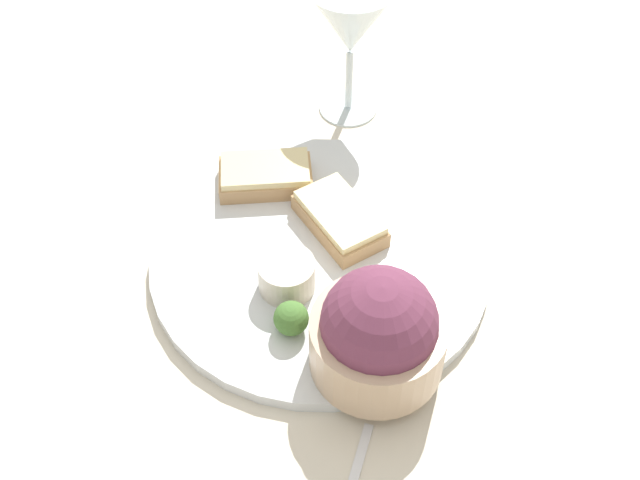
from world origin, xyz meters
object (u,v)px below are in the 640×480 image
(cheese_toast_near, at_px, (337,217))
(wine_glass, at_px, (351,24))
(cheese_toast_far, at_px, (265,175))
(salad_bowl, at_px, (378,333))
(sauce_ramekin, at_px, (287,274))

(cheese_toast_near, relative_size, wine_glass, 0.70)
(cheese_toast_far, distance_m, wine_glass, 0.19)
(salad_bowl, distance_m, wine_glass, 0.37)
(cheese_toast_far, bearing_deg, cheese_toast_near, 170.64)
(cheese_toast_far, bearing_deg, sauce_ramekin, 130.42)
(sauce_ramekin, bearing_deg, cheese_toast_far, -49.58)
(salad_bowl, distance_m, cheese_toast_far, 0.25)
(wine_glass, bearing_deg, sauce_ramekin, 106.49)
(sauce_ramekin, distance_m, wine_glass, 0.30)
(sauce_ramekin, xyz_separation_m, cheese_toast_far, (0.09, -0.11, -0.01))
(salad_bowl, bearing_deg, cheese_toast_far, -34.63)
(sauce_ramekin, height_order, cheese_toast_near, sauce_ramekin)
(salad_bowl, xyz_separation_m, sauce_ramekin, (0.11, -0.03, -0.03))
(salad_bowl, distance_m, sauce_ramekin, 0.12)
(salad_bowl, relative_size, sauce_ramekin, 2.18)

